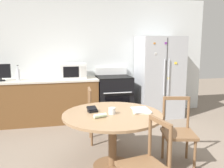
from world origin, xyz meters
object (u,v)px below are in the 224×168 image
object	(u,v)px
counter_bottle	(18,75)
oven_range	(114,97)
microwave	(73,71)
candle_glass	(112,111)
dining_chair_near	(145,167)
wallet	(92,110)
dining_chair_right	(178,133)
refrigerator	(159,77)
countertop_tv	(0,72)
dining_chair_far	(99,116)

from	to	relation	value
counter_bottle	oven_range	bearing A→B (deg)	1.35
microwave	candle_glass	size ratio (longest dim) A/B	5.96
oven_range	dining_chair_near	bearing A→B (deg)	-97.43
microwave	candle_glass	xyz separation A→B (m)	(0.33, -2.17, -0.28)
oven_range	wallet	size ratio (longest dim) A/B	7.23
oven_range	dining_chair_right	distance (m)	2.24
oven_range	microwave	size ratio (longest dim) A/B	2.02
refrigerator	wallet	size ratio (longest dim) A/B	11.83
wallet	refrigerator	bearing A→B (deg)	47.10
refrigerator	dining_chair_right	bearing A→B (deg)	-106.61
refrigerator	candle_glass	distance (m)	2.59
dining_chair_right	candle_glass	world-z (taller)	dining_chair_right
refrigerator	wallet	distance (m)	2.61
counter_bottle	microwave	bearing A→B (deg)	5.28
microwave	counter_bottle	world-z (taller)	microwave
countertop_tv	counter_bottle	bearing A→B (deg)	-7.13
dining_chair_far	oven_range	bearing A→B (deg)	160.30
countertop_tv	dining_chair_right	world-z (taller)	countertop_tv
microwave	refrigerator	bearing A→B (deg)	-3.02
dining_chair_near	microwave	bearing A→B (deg)	-2.53
dining_chair_far	dining_chair_right	bearing A→B (deg)	46.32
refrigerator	microwave	bearing A→B (deg)	176.98
refrigerator	dining_chair_right	size ratio (longest dim) A/B	1.96
dining_chair_far	wallet	xyz separation A→B (m)	(-0.23, -0.75, 0.33)
refrigerator	dining_chair_near	xyz separation A→B (m)	(-1.41, -2.94, -0.45)
wallet	candle_glass	bearing A→B (deg)	-34.54
counter_bottle	candle_glass	world-z (taller)	counter_bottle
microwave	wallet	distance (m)	2.04
microwave	dining_chair_right	world-z (taller)	microwave
refrigerator	dining_chair_near	distance (m)	3.29
oven_range	dining_chair_right	world-z (taller)	oven_range
wallet	dining_chair_right	bearing A→B (deg)	-12.40
counter_bottle	dining_chair_far	bearing A→B (deg)	-39.90
countertop_tv	dining_chair_far	xyz separation A→B (m)	(1.72, -1.20, -0.64)
dining_chair_near	candle_glass	world-z (taller)	dining_chair_near
oven_range	refrigerator	bearing A→B (deg)	-2.60
wallet	dining_chair_far	bearing A→B (deg)	73.23
refrigerator	counter_bottle	distance (m)	2.95
candle_glass	wallet	bearing A→B (deg)	145.46
counter_bottle	refrigerator	bearing A→B (deg)	-0.02
dining_chair_right	candle_glass	bearing A→B (deg)	7.45
dining_chair_right	dining_chair_far	size ratio (longest dim) A/B	1.00
refrigerator	dining_chair_far	distance (m)	1.99
dining_chair_near	dining_chair_far	bearing A→B (deg)	-6.74
dining_chair_near	wallet	size ratio (longest dim) A/B	6.04
microwave	dining_chair_far	distance (m)	1.44
countertop_tv	dining_chair_near	xyz separation A→B (m)	(1.86, -2.98, -0.64)
refrigerator	dining_chair_far	xyz separation A→B (m)	(-1.55, -1.16, -0.45)
dining_chair_near	candle_glass	xyz separation A→B (m)	(-0.14, 0.87, 0.34)
refrigerator	dining_chair_right	distance (m)	2.30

